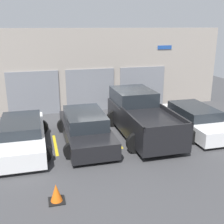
% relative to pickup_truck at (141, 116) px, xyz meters
% --- Properties ---
extents(ground_plane, '(28.00, 28.00, 0.00)m').
position_rel_pickup_truck_xyz_m(ground_plane, '(-1.31, 1.34, -0.88)').
color(ground_plane, '#3D3D3F').
extents(shophouse_building, '(15.89, 0.68, 4.70)m').
position_rel_pickup_truck_xyz_m(shophouse_building, '(-1.32, 4.63, 1.43)').
color(shophouse_building, '#9E9389').
rests_on(shophouse_building, ground).
extents(pickup_truck, '(2.57, 5.14, 1.87)m').
position_rel_pickup_truck_xyz_m(pickup_truck, '(0.00, 0.00, 0.00)').
color(pickup_truck, black).
rests_on(pickup_truck, ground).
extents(sedan_white, '(2.22, 4.73, 1.20)m').
position_rel_pickup_truck_xyz_m(sedan_white, '(-5.24, -0.25, -0.30)').
color(sedan_white, white).
rests_on(sedan_white, ground).
extents(sedan_side, '(2.21, 4.68, 1.32)m').
position_rel_pickup_truck_xyz_m(sedan_side, '(-2.62, -0.24, -0.26)').
color(sedan_side, black).
rests_on(sedan_side, ground).
extents(van_right, '(2.12, 4.59, 1.18)m').
position_rel_pickup_truck_xyz_m(van_right, '(2.62, -0.25, -0.31)').
color(van_right, white).
rests_on(van_right, ground).
extents(parking_stripe_left, '(0.12, 2.20, 0.01)m').
position_rel_pickup_truck_xyz_m(parking_stripe_left, '(-3.93, -0.28, -0.87)').
color(parking_stripe_left, gold).
rests_on(parking_stripe_left, ground).
extents(parking_stripe_centre, '(0.12, 2.20, 0.01)m').
position_rel_pickup_truck_xyz_m(parking_stripe_centre, '(-1.31, -0.28, -0.87)').
color(parking_stripe_centre, gold).
rests_on(parking_stripe_centre, ground).
extents(parking_stripe_right, '(0.12, 2.20, 0.01)m').
position_rel_pickup_truck_xyz_m(parking_stripe_right, '(1.31, -0.28, -0.87)').
color(parking_stripe_right, gold).
rests_on(parking_stripe_right, ground).
extents(parking_stripe_far_right, '(0.12, 2.20, 0.01)m').
position_rel_pickup_truck_xyz_m(parking_stripe_far_right, '(3.93, -0.28, -0.87)').
color(parking_stripe_far_right, gold).
rests_on(parking_stripe_far_right, ground).
extents(traffic_cone, '(0.47, 0.47, 0.55)m').
position_rel_pickup_truck_xyz_m(traffic_cone, '(-4.19, -4.33, -0.63)').
color(traffic_cone, black).
rests_on(traffic_cone, ground).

